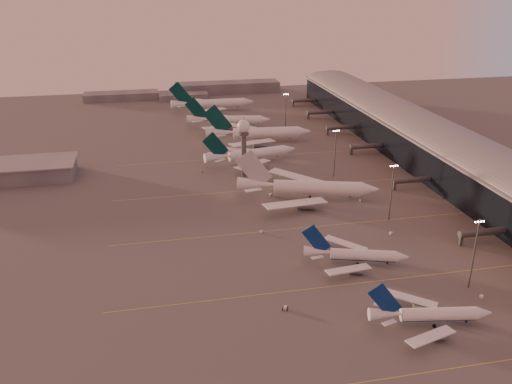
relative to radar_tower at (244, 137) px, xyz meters
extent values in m
plane|color=#4E4C4C|center=(-5.00, -120.00, -20.95)|extent=(700.00, 700.00, 0.00)
cube|color=gold|center=(25.00, -155.00, -20.94)|extent=(180.00, 0.25, 0.02)
cube|color=gold|center=(25.00, -110.00, -20.94)|extent=(180.00, 0.25, 0.02)
cube|color=gold|center=(25.00, -65.00, -20.94)|extent=(180.00, 0.25, 0.02)
cube|color=gold|center=(25.00, -20.00, -20.94)|extent=(180.00, 0.25, 0.02)
cube|color=gold|center=(25.00, 30.00, -20.94)|extent=(180.00, 0.25, 0.02)
cube|color=black|center=(103.00, -10.00, -11.95)|extent=(36.00, 360.00, 18.00)
cylinder|color=slate|center=(103.00, -10.00, -2.95)|extent=(10.08, 360.00, 10.08)
cube|color=slate|center=(103.00, -10.00, -2.75)|extent=(40.00, 362.00, 0.80)
cylinder|color=#4E5155|center=(77.00, -92.00, -16.45)|extent=(22.00, 2.80, 2.80)
cube|color=#4E5155|center=(67.00, -92.00, -18.75)|extent=(1.20, 1.20, 4.40)
cylinder|color=#4E5155|center=(77.00, -34.00, -16.45)|extent=(22.00, 2.80, 2.80)
cube|color=#4E5155|center=(67.00, -34.00, -18.75)|extent=(1.20, 1.20, 4.40)
cylinder|color=#4E5155|center=(77.00, 22.00, -16.45)|extent=(22.00, 2.80, 2.80)
cube|color=#4E5155|center=(67.00, 22.00, -18.75)|extent=(1.20, 1.20, 4.40)
cylinder|color=#4E5155|center=(77.00, 64.00, -16.45)|extent=(22.00, 2.80, 2.80)
cube|color=#4E5155|center=(67.00, 64.00, -18.75)|extent=(1.20, 1.20, 4.40)
cylinder|color=#4E5155|center=(77.00, 106.00, -16.45)|extent=(22.00, 2.80, 2.80)
cube|color=#4E5155|center=(67.00, 106.00, -18.75)|extent=(1.20, 1.20, 4.40)
cylinder|color=#4E5155|center=(77.00, 146.00, -16.45)|extent=(22.00, 2.80, 2.80)
cube|color=#4E5155|center=(67.00, 146.00, -18.75)|extent=(1.20, 1.20, 4.40)
cylinder|color=#4E5155|center=(0.00, 0.00, -9.95)|extent=(2.60, 2.60, 22.00)
cylinder|color=#4E5155|center=(0.00, 0.00, 1.55)|extent=(5.20, 5.20, 1.20)
sphere|color=white|center=(0.00, 0.00, 5.45)|extent=(6.40, 6.40, 6.40)
cylinder|color=#4E5155|center=(0.00, 0.00, 9.15)|extent=(0.16, 0.16, 2.00)
cylinder|color=#4E5155|center=(53.00, -120.00, -8.45)|extent=(0.56, 0.56, 25.00)
cube|color=#4E5155|center=(53.00, -120.00, 3.55)|extent=(3.60, 0.25, 0.25)
sphere|color=#FFEABF|center=(51.50, -120.00, 3.15)|extent=(0.56, 0.56, 0.56)
sphere|color=#FFEABF|center=(52.50, -120.00, 3.15)|extent=(0.56, 0.56, 0.56)
sphere|color=#FFEABF|center=(53.50, -120.00, 3.15)|extent=(0.56, 0.56, 0.56)
sphere|color=#FFEABF|center=(54.50, -120.00, 3.15)|extent=(0.56, 0.56, 0.56)
cylinder|color=#4E5155|center=(50.00, -65.00, -8.45)|extent=(0.56, 0.56, 25.00)
cube|color=#4E5155|center=(50.00, -65.00, 3.55)|extent=(3.60, 0.25, 0.25)
sphere|color=#FFEABF|center=(48.50, -65.00, 3.15)|extent=(0.56, 0.56, 0.56)
sphere|color=#FFEABF|center=(49.50, -65.00, 3.15)|extent=(0.56, 0.56, 0.56)
sphere|color=#FFEABF|center=(50.50, -65.00, 3.15)|extent=(0.56, 0.56, 0.56)
sphere|color=#FFEABF|center=(51.50, -65.00, 3.15)|extent=(0.56, 0.56, 0.56)
cylinder|color=#4E5155|center=(45.00, -10.00, -8.45)|extent=(0.56, 0.56, 25.00)
cube|color=#4E5155|center=(45.00, -10.00, 3.55)|extent=(3.60, 0.25, 0.25)
sphere|color=#FFEABF|center=(43.50, -10.00, 3.15)|extent=(0.56, 0.56, 0.56)
sphere|color=#FFEABF|center=(44.50, -10.00, 3.15)|extent=(0.56, 0.56, 0.56)
sphere|color=#FFEABF|center=(45.50, -10.00, 3.15)|extent=(0.56, 0.56, 0.56)
sphere|color=#FFEABF|center=(46.50, -10.00, 3.15)|extent=(0.56, 0.56, 0.56)
cylinder|color=#4E5155|center=(43.00, 80.00, -8.45)|extent=(0.56, 0.56, 25.00)
cube|color=#4E5155|center=(43.00, 80.00, 3.55)|extent=(3.60, 0.25, 0.25)
sphere|color=#FFEABF|center=(41.50, 80.00, 3.15)|extent=(0.56, 0.56, 0.56)
sphere|color=#FFEABF|center=(42.50, 80.00, 3.15)|extent=(0.56, 0.56, 0.56)
sphere|color=#FFEABF|center=(43.50, 80.00, 3.15)|extent=(0.56, 0.56, 0.56)
sphere|color=#FFEABF|center=(44.50, 80.00, 3.15)|extent=(0.56, 0.56, 0.56)
cube|color=slate|center=(-65.00, 200.00, -17.95)|extent=(60.00, 18.00, 6.00)
cube|color=slate|center=(25.00, 210.00, -16.45)|extent=(90.00, 20.00, 9.00)
cube|color=slate|center=(-15.00, 190.00, -18.45)|extent=(40.00, 15.00, 5.00)
cylinder|color=white|center=(32.51, -136.54, -17.80)|extent=(22.97, 7.59, 3.86)
cylinder|color=navy|center=(32.51, -136.54, -18.67)|extent=(22.34, 6.45, 2.78)
cone|color=white|center=(45.83, -138.80, -17.80)|extent=(4.97, 4.53, 3.86)
cone|color=white|center=(16.67, -133.85, -17.32)|extent=(10.01, 5.39, 3.86)
cube|color=white|center=(25.44, -144.96, -18.48)|extent=(16.74, 8.76, 1.21)
cylinder|color=slate|center=(28.54, -143.21, -20.24)|extent=(4.74, 3.20, 2.51)
cube|color=slate|center=(28.54, -143.21, -19.15)|extent=(0.34, 0.30, 1.54)
cube|color=white|center=(28.61, -126.26, -18.48)|extent=(15.29, 13.00, 1.21)
cylinder|color=slate|center=(30.96, -128.93, -20.24)|extent=(4.74, 3.20, 2.51)
cube|color=slate|center=(30.96, -128.93, -19.15)|extent=(0.34, 0.30, 1.54)
cube|color=navy|center=(16.20, -133.77, -12.55)|extent=(10.49, 2.12, 11.49)
cube|color=white|center=(15.97, -138.18, -17.23)|extent=(4.67, 2.81, 0.25)
cube|color=white|center=(17.43, -129.54, -17.23)|extent=(4.52, 3.89, 0.25)
cylinder|color=black|center=(40.99, -137.98, -20.44)|extent=(0.51, 0.51, 1.01)
cylinder|color=black|center=(31.08, -134.03, -20.39)|extent=(1.19, 0.69, 1.12)
cylinder|color=black|center=(30.34, -138.43, -20.39)|extent=(1.19, 0.69, 1.12)
cylinder|color=white|center=(24.53, -98.10, -17.77)|extent=(22.98, 10.65, 3.89)
cylinder|color=navy|center=(24.53, -98.10, -18.65)|extent=(22.21, 9.47, 2.80)
cone|color=white|center=(37.54, -102.24, -17.77)|extent=(5.40, 5.05, 3.89)
cone|color=white|center=(9.06, -93.18, -17.29)|extent=(10.32, 6.62, 3.89)
cube|color=white|center=(16.27, -105.53, -18.45)|extent=(16.97, 6.74, 1.22)
cylinder|color=slate|center=(19.62, -104.22, -20.23)|extent=(4.99, 3.76, 2.53)
cube|color=slate|center=(19.62, -104.22, -19.14)|extent=(0.37, 0.34, 1.56)
cube|color=white|center=(22.08, -87.26, -18.45)|extent=(14.31, 14.51, 1.22)
cylinder|color=slate|center=(24.05, -90.27, -20.23)|extent=(4.99, 3.76, 2.53)
cube|color=slate|center=(24.05, -90.27, -19.14)|extent=(0.37, 0.34, 1.56)
cube|color=navy|center=(8.60, -93.03, -12.47)|extent=(10.29, 3.58, 11.61)
cube|color=white|center=(7.75, -97.41, -17.19)|extent=(4.62, 2.29, 0.26)
cube|color=white|center=(10.43, -88.97, -17.19)|extent=(4.35, 4.26, 0.26)
cylinder|color=black|center=(32.81, -100.74, -20.44)|extent=(0.51, 0.51, 1.02)
cylinder|color=black|center=(23.46, -95.39, -20.39)|extent=(1.23, 0.83, 1.13)
cylinder|color=black|center=(22.09, -99.69, -20.39)|extent=(1.23, 0.83, 1.13)
cylinder|color=white|center=(27.23, -36.92, -16.62)|extent=(40.05, 17.51, 6.24)
cylinder|color=white|center=(27.23, -36.92, -18.02)|extent=(38.78, 15.61, 4.49)
cone|color=white|center=(50.05, -43.80, -16.62)|extent=(9.20, 8.21, 6.24)
cone|color=white|center=(0.08, -28.73, -15.84)|extent=(17.84, 10.81, 6.24)
cube|color=white|center=(13.10, -50.01, -17.71)|extent=(29.42, 12.10, 1.85)
cylinder|color=slate|center=(18.86, -47.64, -20.24)|extent=(8.57, 6.12, 4.06)
cube|color=slate|center=(18.86, -47.64, -18.80)|extent=(0.36, 0.33, 2.50)
cube|color=white|center=(22.69, -18.20, -17.71)|extent=(25.03, 24.91, 1.85)
cylinder|color=slate|center=(26.19, -23.35, -20.24)|extent=(8.57, 6.12, 4.06)
cube|color=slate|center=(26.19, -23.35, -18.80)|extent=(0.36, 0.33, 2.50)
cube|color=#B8BBC1|center=(-0.72, -28.49, -8.47)|extent=(16.67, 5.33, 18.52)
cube|color=white|center=(-2.47, -36.04, -15.68)|extent=(8.10, 4.10, 0.25)
cube|color=white|center=(2.00, -21.23, -15.68)|extent=(7.64, 7.38, 0.25)
cylinder|color=black|center=(41.76, -41.30, -20.45)|extent=(0.50, 0.50, 1.01)
cylinder|color=black|center=(24.78, -33.87, -20.40)|extent=(1.21, 0.80, 1.11)
cylinder|color=black|center=(23.50, -38.11, -20.40)|extent=(1.21, 0.80, 1.11)
cylinder|color=white|center=(11.53, 21.41, -17.22)|extent=(33.14, 10.68, 5.28)
cylinder|color=white|center=(11.53, 21.41, -18.41)|extent=(32.25, 9.11, 3.80)
cone|color=white|center=(30.78, 24.68, -17.22)|extent=(7.13, 6.26, 5.28)
cone|color=white|center=(-11.36, 17.53, -16.56)|extent=(14.41, 7.50, 5.28)
cube|color=white|center=(5.89, 6.50, -18.14)|extent=(22.17, 18.86, 1.56)
cylinder|color=slate|center=(9.29, 10.37, -20.31)|extent=(6.82, 4.44, 3.43)
cube|color=slate|center=(9.29, 10.37, -19.07)|extent=(0.31, 0.27, 2.11)
cube|color=white|center=(1.28, 33.63, -18.14)|extent=(24.28, 12.71, 1.56)
cylinder|color=slate|center=(5.77, 31.09, -20.31)|extent=(6.82, 4.44, 3.43)
cube|color=slate|center=(5.77, 31.09, -19.07)|extent=(0.31, 0.27, 2.11)
cube|color=#04302E|center=(-12.04, 17.41, -10.26)|extent=(14.37, 2.74, 15.62)
cube|color=white|center=(-10.53, 11.25, -16.43)|extent=(6.53, 5.62, 0.23)
cube|color=white|center=(-12.65, 23.73, -16.43)|extent=(6.75, 4.06, 0.23)
cylinder|color=black|center=(23.79, 23.49, -20.49)|extent=(0.45, 0.45, 0.91)
cylinder|color=black|center=(8.60, 22.94, -20.45)|extent=(1.06, 0.62, 1.00)
cylinder|color=black|center=(9.26, 19.00, -20.45)|extent=(1.06, 0.62, 1.00)
cylinder|color=white|center=(24.57, 57.49, -16.38)|extent=(40.53, 10.97, 6.46)
cylinder|color=white|center=(24.57, 57.49, -17.84)|extent=(39.53, 9.08, 4.65)
cone|color=white|center=(48.32, 54.77, -16.38)|extent=(8.44, 7.30, 6.46)
cone|color=white|center=(-3.67, 60.72, -15.57)|extent=(17.42, 8.33, 6.46)
cube|color=white|center=(12.85, 41.87, -17.51)|extent=(29.53, 16.92, 1.91)
cylinder|color=slate|center=(18.18, 45.27, -20.17)|extent=(8.18, 5.05, 4.20)
cube|color=slate|center=(18.18, 45.27, -18.64)|extent=(0.36, 0.31, 2.58)
cube|color=white|center=(16.68, 75.35, -17.51)|extent=(27.78, 22.03, 1.91)
cylinder|color=slate|center=(21.10, 70.83, -20.17)|extent=(8.18, 5.05, 4.20)
cube|color=slate|center=(21.10, 70.83, -18.64)|extent=(0.36, 0.31, 2.58)
cube|color=#04302E|center=(-4.50, 60.81, -7.86)|extent=(17.70, 2.41, 19.12)
cube|color=white|center=(-4.83, 53.05, -15.41)|extent=(8.28, 5.33, 0.28)
cube|color=white|center=(-3.07, 68.45, -15.41)|extent=(8.10, 6.62, 0.28)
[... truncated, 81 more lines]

